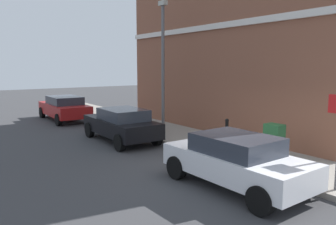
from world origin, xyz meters
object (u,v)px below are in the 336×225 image
Objects in this scene: car_black at (122,124)px; car_white at (236,160)px; car_red at (64,107)px; lamppost at (163,61)px; bollard_near_cabinet at (227,132)px; utility_cabinet at (274,144)px.

car_white is at bearing -179.75° from car_black.
car_white is at bearing -178.88° from car_red.
lamppost is at bearing -84.50° from car_black.
car_black is 3.93× the size of bollard_near_cabinet.
car_red is at bearing -0.86° from car_white.
utility_cabinet is (2.32, -5.72, -0.04)m from car_black.
bollard_near_cabinet is (2.42, -3.59, -0.02)m from car_black.
car_red is at bearing 104.15° from bollard_near_cabinet.
utility_cabinet is at bearing -75.79° from car_white.
utility_cabinet is at bearing -92.69° from bollard_near_cabinet.
car_red is at bearing 101.35° from utility_cabinet.
utility_cabinet is (2.41, 0.66, -0.04)m from car_white.
lamppost is at bearing 93.40° from bollard_near_cabinet.
car_white reaches higher than utility_cabinet.
utility_cabinet is at bearing -167.87° from car_red.
car_red reaches higher than utility_cabinet.
car_white is 0.90× the size of car_red.
car_red reaches higher than bollard_near_cabinet.
car_white is 7.40m from lamppost.
car_black is 6.17m from utility_cabinet.
lamppost is (2.19, 0.17, 2.58)m from car_black.
car_red is 0.77× the size of lamppost.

